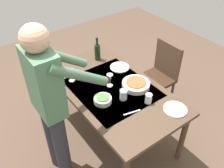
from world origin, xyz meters
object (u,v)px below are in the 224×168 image
at_px(wine_glass_left, 110,78).
at_px(water_cup_far_left, 123,95).
at_px(dining_table, 112,93).
at_px(water_cup_near_left, 148,98).
at_px(chair_near, 161,72).
at_px(wine_bottle, 97,52).
at_px(dinner_plate_near, 120,67).
at_px(person_server, 50,102).
at_px(serving_bowl_pasta, 136,84).
at_px(water_cup_near_right, 59,65).
at_px(dinner_plate_far, 175,109).
at_px(wine_glass_right, 71,73).
at_px(side_bowl_salad, 103,99).

bearing_deg(wine_glass_left, water_cup_far_left, 177.87).
xyz_separation_m(dining_table, water_cup_near_left, (-0.40, -0.15, 0.12)).
bearing_deg(chair_near, wine_bottle, 52.78).
xyz_separation_m(water_cup_near_left, dinner_plate_near, (0.65, -0.14, -0.05)).
bearing_deg(dinner_plate_near, chair_near, -108.74).
relative_size(person_server, dinner_plate_near, 7.34).
relative_size(wine_bottle, water_cup_near_left, 2.83).
relative_size(water_cup_near_left, serving_bowl_pasta, 0.35).
relative_size(dining_table, dinner_plate_near, 7.02).
bearing_deg(water_cup_far_left, water_cup_near_left, -138.89).
relative_size(water_cup_near_right, dinner_plate_far, 0.37).
bearing_deg(water_cup_near_right, wine_glass_right, 179.61).
height_order(wine_glass_left, water_cup_near_right, wine_glass_left).
height_order(serving_bowl_pasta, side_bowl_salad, same).
xyz_separation_m(chair_near, wine_glass_right, (0.29, 1.12, 0.30)).
bearing_deg(wine_glass_right, dinner_plate_near, -100.63).
xyz_separation_m(wine_bottle, wine_glass_right, (-0.20, 0.48, -0.01)).
xyz_separation_m(chair_near, dinner_plate_far, (-0.70, 0.54, 0.20)).
bearing_deg(dinner_plate_near, serving_bowl_pasta, 168.41).
xyz_separation_m(dining_table, wine_glass_left, (0.04, 0.00, 0.17)).
height_order(wine_glass_left, serving_bowl_pasta, wine_glass_left).
relative_size(person_server, water_cup_far_left, 15.59).
bearing_deg(side_bowl_salad, water_cup_far_left, -112.78).
distance_m(chair_near, wine_bottle, 0.87).
distance_m(chair_near, wine_glass_left, 0.89).
bearing_deg(wine_glass_right, person_server, 136.03).
height_order(water_cup_near_right, water_cup_far_left, water_cup_far_left).
bearing_deg(wine_glass_left, water_cup_near_left, -160.46).
relative_size(chair_near, wine_bottle, 3.07).
distance_m(dining_table, dinner_plate_near, 0.40).
bearing_deg(serving_bowl_pasta, water_cup_far_left, 107.98).
xyz_separation_m(wine_glass_right, dinner_plate_near, (-0.11, -0.59, -0.10)).
bearing_deg(person_server, chair_near, -84.44).
bearing_deg(person_server, water_cup_near_right, -29.61).
height_order(wine_glass_right, water_cup_far_left, wine_glass_right).
xyz_separation_m(person_server, wine_bottle, (0.64, -0.90, -0.13)).
xyz_separation_m(chair_near, water_cup_near_right, (0.61, 1.12, 0.24)).
bearing_deg(wine_bottle, dining_table, 161.46).
bearing_deg(side_bowl_salad, water_cup_near_right, 5.49).
bearing_deg(water_cup_near_right, chair_near, -118.36).
bearing_deg(dining_table, water_cup_near_right, 22.96).
distance_m(person_server, water_cup_near_left, 0.95).
distance_m(water_cup_far_left, dinner_plate_far, 0.52).
xyz_separation_m(wine_bottle, dinner_plate_far, (-1.19, -0.11, -0.10)).
xyz_separation_m(water_cup_far_left, dinner_plate_far, (-0.42, -0.31, -0.05)).
bearing_deg(person_server, wine_glass_right, -43.97).
height_order(side_bowl_salad, dinner_plate_far, side_bowl_salad).
bearing_deg(serving_bowl_pasta, dinner_plate_far, -171.15).
bearing_deg(dinner_plate_far, dining_table, 24.99).
bearing_deg(water_cup_near_right, water_cup_far_left, -162.83).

